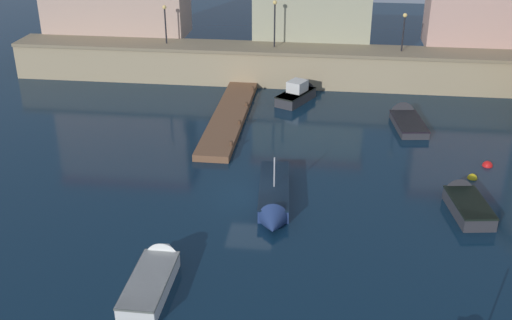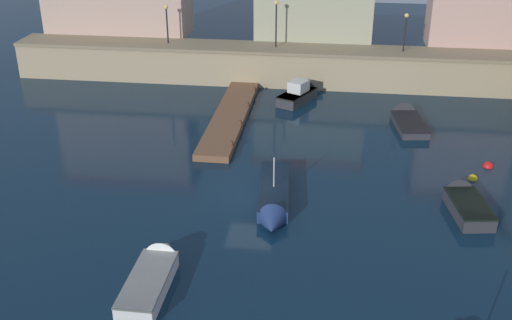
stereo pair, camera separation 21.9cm
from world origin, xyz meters
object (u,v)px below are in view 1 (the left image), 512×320
at_px(quay_lamp_1, 275,16).
at_px(moored_boat_2, 300,93).
at_px(quay_lamp_2, 404,25).
at_px(moored_boat_1, 405,118).
at_px(moored_boat_3, 155,273).
at_px(mooring_buoy_1, 487,166).
at_px(quay_lamp_0, 165,18).
at_px(mooring_buoy_0, 472,178).
at_px(moored_boat_0, 274,199).
at_px(moored_boat_6, 464,201).

xyz_separation_m(quay_lamp_1, moored_boat_2, (2.31, -3.79, -4.80)).
bearing_deg(quay_lamp_2, moored_boat_1, -90.81).
distance_m(moored_boat_3, mooring_buoy_1, 20.98).
distance_m(moored_boat_2, mooring_buoy_1, 15.32).
bearing_deg(quay_lamp_0, moored_boat_2, -18.98).
bearing_deg(moored_boat_2, mooring_buoy_0, -112.44).
bearing_deg(moored_boat_3, quay_lamp_0, 13.50).
bearing_deg(moored_boat_0, quay_lamp_0, -156.49).
bearing_deg(mooring_buoy_1, moored_boat_2, 139.36).
height_order(quay_lamp_2, moored_boat_3, quay_lamp_2).
xyz_separation_m(quay_lamp_0, moored_boat_6, (20.38, -18.94, -4.60)).
bearing_deg(mooring_buoy_0, moored_boat_6, -107.41).
height_order(moored_boat_0, moored_boat_2, moored_boat_0).
xyz_separation_m(moored_boat_1, moored_boat_6, (1.93, -11.58, 0.11)).
height_order(quay_lamp_1, moored_boat_2, quay_lamp_1).
relative_size(moored_boat_0, mooring_buoy_1, 11.53).
bearing_deg(quay_lamp_2, moored_boat_6, -84.49).
distance_m(quay_lamp_1, quay_lamp_2, 9.86).
xyz_separation_m(quay_lamp_2, mooring_buoy_0, (2.90, -15.52, -4.92)).
height_order(quay_lamp_0, quay_lamp_2, quay_lamp_0).
distance_m(moored_boat_3, moored_boat_6, 16.18).
height_order(quay_lamp_2, moored_boat_1, quay_lamp_2).
xyz_separation_m(quay_lamp_2, moored_boat_0, (-7.88, -20.05, -4.52)).
height_order(moored_boat_1, moored_boat_6, moored_boat_6).
distance_m(quay_lamp_0, moored_boat_1, 20.42).
bearing_deg(mooring_buoy_0, quay_lamp_0, 144.13).
bearing_deg(moored_boat_0, quay_lamp_2, 154.01).
height_order(moored_boat_1, moored_boat_2, moored_boat_2).
bearing_deg(moored_boat_1, quay_lamp_1, 45.25).
bearing_deg(moored_boat_6, quay_lamp_0, 38.48).
distance_m(quay_lamp_0, quay_lamp_1, 8.72).
xyz_separation_m(quay_lamp_0, moored_boat_2, (11.02, -3.79, -4.46)).
bearing_deg(moored_boat_2, moored_boat_1, -89.78).
bearing_deg(moored_boat_0, mooring_buoy_1, 113.21).
bearing_deg(moored_boat_6, quay_lamp_2, -3.11).
bearing_deg(moored_boat_0, mooring_buoy_0, 108.27).
xyz_separation_m(quay_lamp_1, quay_lamp_2, (9.85, 0.00, -0.41)).
distance_m(moored_boat_0, mooring_buoy_0, 11.70).
height_order(moored_boat_0, moored_boat_1, moored_boat_0).
bearing_deg(quay_lamp_1, quay_lamp_2, 0.00).
distance_m(quay_lamp_2, moored_boat_0, 22.01).
height_order(moored_boat_0, mooring_buoy_1, moored_boat_0).
distance_m(moored_boat_2, moored_boat_3, 23.63).
height_order(mooring_buoy_0, mooring_buoy_1, mooring_buoy_1).
xyz_separation_m(moored_boat_0, mooring_buoy_0, (10.78, 4.53, -0.41)).
xyz_separation_m(moored_boat_1, mooring_buoy_1, (4.18, -6.40, -0.28)).
height_order(moored_boat_1, mooring_buoy_0, moored_boat_1).
xyz_separation_m(quay_lamp_0, moored_boat_1, (18.45, -7.36, -4.71)).
bearing_deg(quay_lamp_1, moored_boat_1, -37.07).
xyz_separation_m(quay_lamp_2, moored_boat_3, (-12.23, -26.95, -4.54)).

